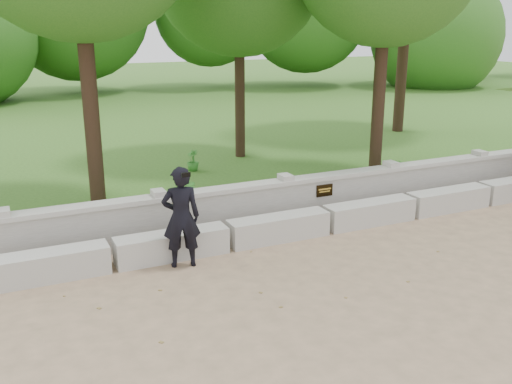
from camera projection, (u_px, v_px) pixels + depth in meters
ground at (388, 269)px, 9.14m from camera, size 80.00×80.00×0.00m
lawn at (154, 125)px, 21.25m from camera, size 40.00×22.00×0.25m
concrete_bench at (326, 220)px, 10.72m from camera, size 11.90×0.45×0.45m
parapet_wall at (308, 198)px, 11.26m from camera, size 12.50×0.35×0.90m
man_main at (181, 217)px, 9.04m from camera, size 0.67×0.61×1.66m
shrub_a at (190, 192)px, 11.48m from camera, size 0.32×0.26×0.52m
shrub_b at (400, 172)px, 13.01m from camera, size 0.36×0.36×0.52m
shrub_c at (485, 161)px, 14.07m from camera, size 0.63×0.64×0.54m
shrub_d at (193, 160)px, 14.13m from camera, size 0.37×0.38×0.53m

